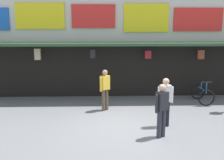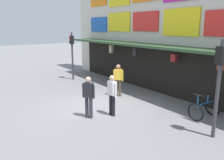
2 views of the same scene
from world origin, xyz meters
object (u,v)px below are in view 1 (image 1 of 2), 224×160
(pedestrian_in_purple, at_px, (165,99))
(pedestrian_in_black, at_px, (162,108))
(pedestrian_in_green, at_px, (105,88))
(bicycle_parked, at_px, (202,94))

(pedestrian_in_purple, bearing_deg, pedestrian_in_black, -109.14)
(pedestrian_in_green, relative_size, pedestrian_in_black, 1.00)
(pedestrian_in_purple, bearing_deg, bicycle_parked, 50.30)
(bicycle_parked, distance_m, pedestrian_in_purple, 3.71)
(pedestrian_in_green, bearing_deg, pedestrian_in_purple, -41.85)
(bicycle_parked, relative_size, pedestrian_in_purple, 0.70)
(bicycle_parked, height_order, pedestrian_in_purple, pedestrian_in_purple)
(bicycle_parked, distance_m, pedestrian_in_green, 4.52)
(pedestrian_in_black, bearing_deg, pedestrian_in_purple, 70.86)
(pedestrian_in_green, xyz_separation_m, pedestrian_in_purple, (2.03, -1.82, 0.00))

